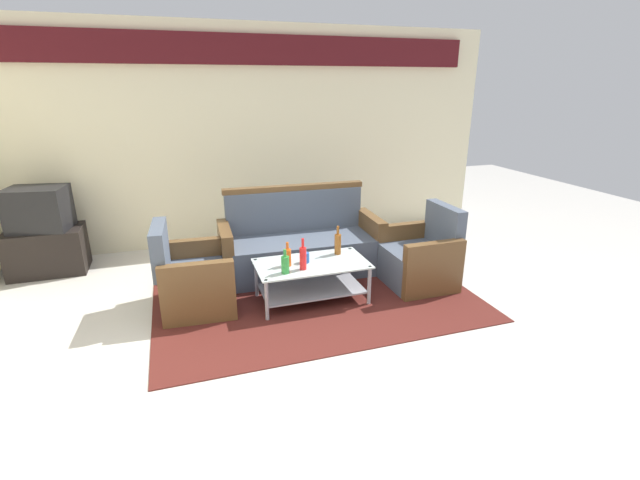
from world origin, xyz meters
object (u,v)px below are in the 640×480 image
at_px(bottle_red, 303,258).
at_px(cup, 305,258).
at_px(armchair_right, 420,259).
at_px(tv_stand, 47,251).
at_px(couch, 300,246).
at_px(bottle_green, 285,264).
at_px(armchair_left, 194,280).
at_px(television, 38,209).
at_px(bottle_brown, 338,243).
at_px(bottle_orange, 288,257).
at_px(coffee_table, 312,276).

distance_m(bottle_red, cup, 0.18).
xyz_separation_m(armchair_right, tv_stand, (-3.90, 1.61, -0.03)).
bearing_deg(couch, bottle_red, 78.01).
bearing_deg(tv_stand, bottle_green, -37.34).
distance_m(couch, bottle_green, 1.01).
xyz_separation_m(couch, armchair_left, (-1.21, -0.53, -0.03)).
distance_m(cup, television, 3.08).
relative_size(armchair_left, bottle_red, 2.75).
height_order(tv_stand, television, television).
height_order(armchair_left, bottle_brown, armchair_left).
distance_m(bottle_brown, bottle_orange, 0.59).
bearing_deg(television, armchair_left, 146.89).
distance_m(bottle_orange, tv_stand, 2.94).
xyz_separation_m(coffee_table, bottle_red, (-0.12, -0.13, 0.26)).
xyz_separation_m(bottle_red, bottle_green, (-0.18, -0.04, -0.03)).
bearing_deg(bottle_green, coffee_table, 28.02).
bearing_deg(couch, bottle_brown, 113.51).
height_order(couch, bottle_green, couch).
relative_size(cup, television, 0.15).
bearing_deg(bottle_red, couch, 75.99).
height_order(armchair_right, bottle_brown, armchair_right).
distance_m(bottle_green, television, 2.98).
bearing_deg(armchair_right, bottle_green, 97.09).
xyz_separation_m(couch, coffee_table, (-0.09, -0.74, -0.04)).
xyz_separation_m(bottle_brown, cup, (-0.38, -0.12, -0.06)).
xyz_separation_m(bottle_green, tv_stand, (-2.36, 1.80, -0.24)).
xyz_separation_m(bottle_green, bottle_orange, (0.07, 0.17, 0.00)).
bearing_deg(bottle_brown, bottle_red, -148.50).
distance_m(couch, bottle_brown, 0.67).
distance_m(bottle_orange, television, 2.94).
bearing_deg(coffee_table, bottle_brown, 24.62).
bearing_deg(cup, bottle_brown, 17.38).
bearing_deg(couch, bottle_orange, 67.73).
bearing_deg(coffee_table, couch, 82.76).
height_order(couch, armchair_right, couch).
distance_m(armchair_right, coffee_table, 1.23).
distance_m(bottle_red, television, 3.11).
bearing_deg(coffee_table, armchair_right, 1.61).
distance_m(armchair_left, bottle_green, 0.92).
bearing_deg(bottle_red, television, 145.20).
xyz_separation_m(couch, armchair_right, (1.14, -0.71, -0.03)).
height_order(coffee_table, bottle_orange, bottle_orange).
xyz_separation_m(bottle_brown, tv_stand, (-3.00, 1.49, -0.26)).
bearing_deg(bottle_red, cup, 66.45).
height_order(couch, coffee_table, couch).
height_order(cup, tv_stand, tv_stand).
distance_m(armchair_right, bottle_orange, 1.49).
height_order(bottle_green, bottle_orange, bottle_orange).
distance_m(bottle_brown, cup, 0.41).
height_order(coffee_table, cup, cup).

